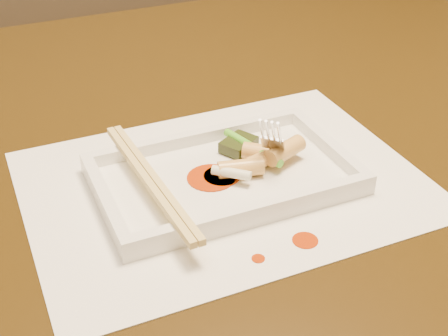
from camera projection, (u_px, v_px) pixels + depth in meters
name	position (u px, v px, depth m)	size (l,w,h in m)	color
table	(127.00, 220.00, 0.76)	(1.40, 0.90, 0.75)	black
placemat	(224.00, 183.00, 0.64)	(0.40, 0.30, 0.00)	white
sauce_splatter_a	(305.00, 240.00, 0.57)	(0.02, 0.02, 0.00)	#AA2F05
sauce_splatter_b	(258.00, 259.00, 0.54)	(0.01, 0.01, 0.00)	#AA2F05
plate_base	(224.00, 179.00, 0.64)	(0.26, 0.16, 0.01)	white
plate_rim_far	(197.00, 137.00, 0.69)	(0.26, 0.01, 0.01)	white
plate_rim_near	(256.00, 211.00, 0.58)	(0.26, 0.01, 0.01)	white
plate_rim_left	(105.00, 199.00, 0.59)	(0.01, 0.14, 0.01)	white
plate_rim_right	(328.00, 145.00, 0.68)	(0.01, 0.14, 0.01)	white
veg_piece	(239.00, 144.00, 0.68)	(0.04, 0.03, 0.01)	black
scallion_white	(231.00, 173.00, 0.62)	(0.01, 0.01, 0.04)	#EAEACC
scallion_green	(253.00, 148.00, 0.66)	(0.01, 0.01, 0.09)	#43A61A
chopstick_a	(146.00, 180.00, 0.60)	(0.01, 0.22, 0.01)	#D7BA6B
chopstick_b	(154.00, 178.00, 0.60)	(0.01, 0.22, 0.01)	#D7BA6B
fork	(280.00, 92.00, 0.64)	(0.09, 0.10, 0.14)	silver
sauce_blob_0	(222.00, 176.00, 0.64)	(0.04, 0.04, 0.00)	#AA2F05
sauce_blob_1	(211.00, 178.00, 0.64)	(0.05, 0.05, 0.00)	#AA2F05
rice_cake_0	(241.00, 168.00, 0.63)	(0.02, 0.02, 0.05)	#DFBD68
rice_cake_1	(264.00, 159.00, 0.65)	(0.02, 0.02, 0.04)	#DFBD68
rice_cake_2	(285.00, 151.00, 0.65)	(0.02, 0.02, 0.05)	#DFBD68
rice_cake_3	(263.00, 153.00, 0.66)	(0.02, 0.02, 0.04)	#DFBD68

